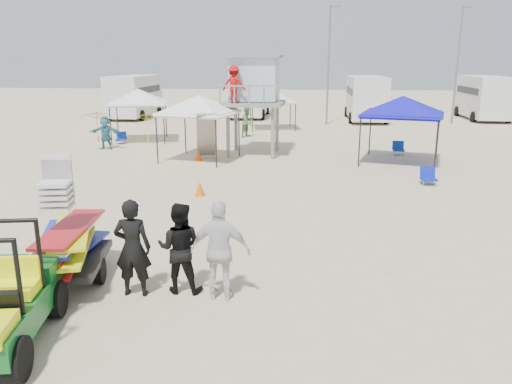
# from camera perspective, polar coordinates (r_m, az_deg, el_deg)

# --- Properties ---
(ground) EXTENTS (140.00, 140.00, 0.00)m
(ground) POSITION_cam_1_polar(r_m,az_deg,el_deg) (9.97, -4.76, -11.62)
(ground) COLOR beige
(ground) RESTS_ON ground
(surf_trailer) EXTENTS (1.77, 2.72, 2.38)m
(surf_trailer) POSITION_cam_1_polar(r_m,az_deg,el_deg) (10.71, -21.06, -5.07)
(surf_trailer) COLOR black
(surf_trailer) RESTS_ON ground
(man_left) EXTENTS (0.73, 0.50, 1.93)m
(man_left) POSITION_cam_1_polar(r_m,az_deg,el_deg) (9.86, -13.92, -6.21)
(man_left) COLOR black
(man_left) RESTS_ON ground
(man_mid) EXTENTS (0.89, 0.70, 1.81)m
(man_mid) POSITION_cam_1_polar(r_m,az_deg,el_deg) (9.86, -8.72, -6.31)
(man_mid) COLOR black
(man_mid) RESTS_ON ground
(man_right) EXTENTS (1.16, 0.52, 1.95)m
(man_right) POSITION_cam_1_polar(r_m,az_deg,el_deg) (9.43, -4.08, -6.72)
(man_right) COLOR silver
(man_right) RESTS_ON ground
(lifeguard_tower) EXTENTS (2.94, 2.94, 4.56)m
(lifeguard_tower) POSITION_cam_1_polar(r_m,az_deg,el_deg) (24.08, -0.47, 12.38)
(lifeguard_tower) COLOR gray
(lifeguard_tower) RESTS_ON ground
(canopy_blue) EXTENTS (3.95, 3.95, 3.34)m
(canopy_blue) POSITION_cam_1_polar(r_m,az_deg,el_deg) (22.86, 16.47, 10.15)
(canopy_blue) COLOR black
(canopy_blue) RESTS_ON ground
(canopy_white_a) EXTENTS (3.52, 3.52, 3.33)m
(canopy_white_a) POSITION_cam_1_polar(r_m,az_deg,el_deg) (22.76, -6.60, 10.59)
(canopy_white_a) COLOR black
(canopy_white_a) RESTS_ON ground
(canopy_white_b) EXTENTS (3.57, 3.57, 3.31)m
(canopy_white_b) POSITION_cam_1_polar(r_m,az_deg,el_deg) (28.75, -13.35, 11.12)
(canopy_white_b) COLOR black
(canopy_white_b) RESTS_ON ground
(canopy_white_c) EXTENTS (3.31, 3.31, 2.99)m
(canopy_white_c) POSITION_cam_1_polar(r_m,az_deg,el_deg) (33.26, 1.88, 11.42)
(canopy_white_c) COLOR black
(canopy_white_c) RESTS_ON ground
(umbrella_a) EXTENTS (2.02, 2.05, 1.70)m
(umbrella_a) POSITION_cam_1_polar(r_m,az_deg,el_deg) (29.29, -17.71, 7.13)
(umbrella_a) COLOR #AA1219
(umbrella_a) RESTS_ON ground
(umbrella_b) EXTENTS (2.64, 2.64, 1.70)m
(umbrella_b) POSITION_cam_1_polar(r_m,az_deg,el_deg) (27.71, -12.22, 7.09)
(umbrella_b) COLOR #F6F115
(umbrella_b) RESTS_ON ground
(cone_near) EXTENTS (0.34, 0.34, 0.50)m
(cone_near) POSITION_cam_1_polar(r_m,az_deg,el_deg) (16.91, -6.42, 0.43)
(cone_near) COLOR #E16007
(cone_near) RESTS_ON ground
(cone_far) EXTENTS (0.34, 0.34, 0.50)m
(cone_far) POSITION_cam_1_polar(r_m,az_deg,el_deg) (22.85, -6.64, 4.20)
(cone_far) COLOR #EA5207
(cone_far) RESTS_ON ground
(beach_chair_a) EXTENTS (0.73, 0.82, 0.64)m
(beach_chair_a) POSITION_cam_1_polar(r_m,az_deg,el_deg) (28.39, -15.17, 5.99)
(beach_chair_a) COLOR #0E309F
(beach_chair_a) RESTS_ON ground
(beach_chair_b) EXTENTS (0.56, 0.59, 0.64)m
(beach_chair_b) POSITION_cam_1_polar(r_m,az_deg,el_deg) (19.40, 19.07, 1.75)
(beach_chair_b) COLOR #0E1FA0
(beach_chair_b) RESTS_ON ground
(beach_chair_c) EXTENTS (0.58, 0.62, 0.64)m
(beach_chair_c) POSITION_cam_1_polar(r_m,az_deg,el_deg) (25.22, 15.95, 4.87)
(beach_chair_c) COLOR #0D3896
(beach_chair_c) RESTS_ON ground
(rv_far_left) EXTENTS (2.64, 6.80, 3.25)m
(rv_far_left) POSITION_cam_1_polar(r_m,az_deg,el_deg) (41.20, -13.74, 10.77)
(rv_far_left) COLOR silver
(rv_far_left) RESTS_ON ground
(rv_mid_left) EXTENTS (2.65, 6.50, 3.25)m
(rv_mid_left) POSITION_cam_1_polar(r_m,az_deg,el_deg) (40.62, -0.73, 11.13)
(rv_mid_left) COLOR silver
(rv_mid_left) RESTS_ON ground
(rv_mid_right) EXTENTS (2.64, 7.00, 3.25)m
(rv_mid_right) POSITION_cam_1_polar(r_m,az_deg,el_deg) (39.08, 12.46, 10.65)
(rv_mid_right) COLOR silver
(rv_mid_right) RESTS_ON ground
(rv_far_right) EXTENTS (2.64, 6.60, 3.25)m
(rv_far_right) POSITION_cam_1_polar(r_m,az_deg,el_deg) (42.47, 24.58, 9.98)
(rv_far_right) COLOR silver
(rv_far_right) RESTS_ON ground
(light_pole_left) EXTENTS (0.14, 0.14, 8.00)m
(light_pole_left) POSITION_cam_1_polar(r_m,az_deg,el_deg) (35.79, 8.27, 14.01)
(light_pole_left) COLOR slate
(light_pole_left) RESTS_ON ground
(light_pole_right) EXTENTS (0.14, 0.14, 8.00)m
(light_pole_right) POSITION_cam_1_polar(r_m,az_deg,el_deg) (38.65, 22.01, 13.17)
(light_pole_right) COLOR slate
(light_pole_right) RESTS_ON ground
(distant_beachgoers) EXTENTS (18.35, 15.13, 1.76)m
(distant_beachgoers) POSITION_cam_1_polar(r_m,az_deg,el_deg) (28.93, -5.09, 7.68)
(distant_beachgoers) COLOR #BB9B46
(distant_beachgoers) RESTS_ON ground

